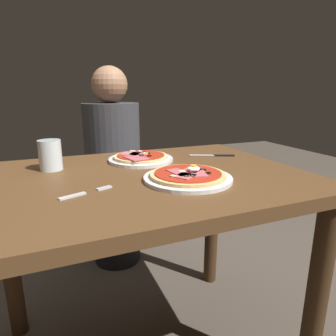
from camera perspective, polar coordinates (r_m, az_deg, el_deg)
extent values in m
cube|color=brown|center=(1.00, -4.79, -2.35)|extent=(1.10, 0.80, 0.04)
cylinder|color=#3C2715|center=(1.18, 27.03, -22.14)|extent=(0.07, 0.07, 0.73)
cylinder|color=#3C2715|center=(1.44, -28.66, -15.39)|extent=(0.07, 0.07, 0.73)
cylinder|color=#3C2715|center=(1.62, 8.59, -10.12)|extent=(0.07, 0.07, 0.73)
cylinder|color=white|center=(0.93, 3.89, -2.01)|extent=(0.28, 0.28, 0.01)
cylinder|color=#DBB26B|center=(0.93, 3.91, -1.36)|extent=(0.24, 0.24, 0.01)
cylinder|color=#B72D19|center=(0.93, 3.91, -0.97)|extent=(0.21, 0.21, 0.00)
torus|color=black|center=(0.95, 6.97, -0.35)|extent=(0.02, 0.02, 0.00)
torus|color=black|center=(0.87, 3.63, -1.67)|extent=(0.02, 0.02, 0.00)
torus|color=black|center=(0.92, 7.87, -0.97)|extent=(0.02, 0.02, 0.00)
torus|color=black|center=(0.88, 4.84, -1.58)|extent=(0.02, 0.02, 0.00)
cube|color=#C65B66|center=(0.92, 5.99, -0.94)|extent=(0.07, 0.10, 0.00)
cube|color=#C65B66|center=(0.95, 4.80, -0.37)|extent=(0.09, 0.08, 0.00)
cube|color=#C65B66|center=(0.92, 2.16, -0.86)|extent=(0.06, 0.10, 0.00)
cube|color=#D16B70|center=(0.88, 3.35, -1.54)|extent=(0.08, 0.08, 0.00)
cylinder|color=beige|center=(0.93, 2.88, -0.68)|extent=(0.03, 0.03, 0.00)
cylinder|color=beige|center=(0.88, 1.04, -1.59)|extent=(0.02, 0.02, 0.00)
ellipsoid|color=white|center=(0.93, 4.99, -0.17)|extent=(0.04, 0.03, 0.02)
cylinder|color=yellow|center=(0.93, 5.00, 0.42)|extent=(0.02, 0.02, 0.00)
cylinder|color=white|center=(1.19, -5.33, 1.70)|extent=(0.26, 0.26, 0.01)
cylinder|color=#E5C17F|center=(1.18, -5.34, 2.21)|extent=(0.22, 0.22, 0.01)
cylinder|color=#B72D19|center=(1.18, -5.35, 2.52)|extent=(0.19, 0.19, 0.00)
torus|color=black|center=(1.17, -5.26, 2.54)|extent=(0.02, 0.02, 0.00)
torus|color=black|center=(1.15, -3.68, 2.41)|extent=(0.02, 0.02, 0.00)
torus|color=black|center=(1.20, -3.93, 2.91)|extent=(0.02, 0.02, 0.00)
torus|color=black|center=(1.15, -5.23, 2.36)|extent=(0.02, 0.02, 0.00)
torus|color=black|center=(1.22, -4.73, 3.08)|extent=(0.02, 0.02, 0.00)
cube|color=#D16B70|center=(1.20, -7.34, 2.80)|extent=(0.10, 0.10, 0.00)
cube|color=#C65B66|center=(1.13, -6.30, 2.04)|extent=(0.09, 0.11, 0.00)
cube|color=#D16B70|center=(1.20, -5.88, 2.81)|extent=(0.09, 0.09, 0.00)
cylinder|color=beige|center=(1.20, -4.43, 2.90)|extent=(0.02, 0.02, 0.00)
cylinder|color=beige|center=(1.24, -5.54, 3.29)|extent=(0.02, 0.02, 0.00)
cylinder|color=beige|center=(1.25, -6.96, 3.28)|extent=(0.03, 0.03, 0.00)
cylinder|color=silver|center=(1.12, -22.05, 2.36)|extent=(0.08, 0.08, 0.11)
cylinder|color=silver|center=(1.13, -21.89, 0.67)|extent=(0.07, 0.07, 0.04)
cube|color=silver|center=(0.83, -18.22, -5.23)|extent=(0.08, 0.04, 0.00)
cube|color=silver|center=(0.86, -12.17, -3.95)|extent=(0.04, 0.02, 0.00)
cube|color=silver|center=(0.87, -12.32, -3.88)|extent=(0.04, 0.02, 0.00)
cube|color=silver|center=(0.87, -12.48, -3.81)|extent=(0.04, 0.02, 0.00)
cube|color=silver|center=(0.87, -12.63, -3.74)|extent=(0.04, 0.02, 0.00)
cube|color=silver|center=(1.28, 6.67, 2.49)|extent=(0.11, 0.06, 0.00)
cube|color=black|center=(1.29, 10.88, 2.44)|extent=(0.09, 0.05, 0.01)
cylinder|color=black|center=(1.89, -10.07, -10.99)|extent=(0.29, 0.29, 0.46)
cylinder|color=#38383D|center=(1.73, -10.80, 3.77)|extent=(0.32, 0.32, 0.52)
sphere|color=#9E7051|center=(1.70, -11.41, 15.75)|extent=(0.20, 0.20, 0.20)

